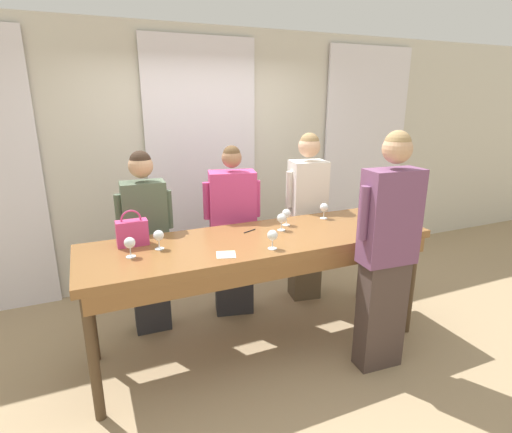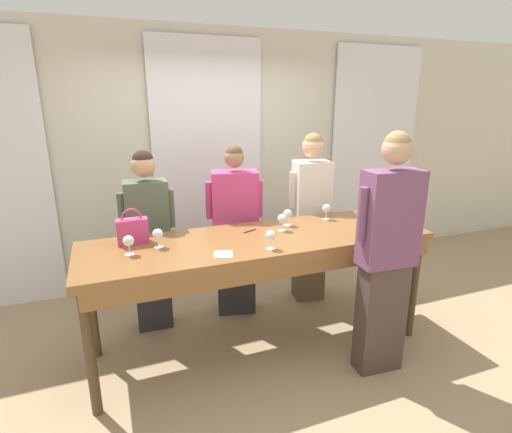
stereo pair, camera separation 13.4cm
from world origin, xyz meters
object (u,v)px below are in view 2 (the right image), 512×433
Objects in this scene: wine_glass_center_left at (128,242)px; wine_glass_center_mid at (270,236)px; wine_glass_front_mid at (327,209)px; guest_pink_top at (235,232)px; wine_glass_center_right at (288,214)px; guest_olive_jacket at (149,240)px; wine_bottle at (390,213)px; handbag at (132,230)px; wine_glass_front_left at (282,219)px; tasting_bar at (261,248)px; host_pouring at (387,254)px; wine_glass_front_right at (158,235)px; guest_cream_sweater at (310,216)px.

wine_glass_center_mid is at bearing -14.43° from wine_glass_center_left.
guest_pink_top is at bearing 152.31° from wine_glass_front_mid.
guest_olive_jacket is (-1.14, 0.44, -0.23)m from wine_glass_center_right.
wine_bottle is 2.16m from handbag.
guest_olive_jacket is (-1.04, 0.55, -0.23)m from wine_glass_front_left.
handbag is (-2.14, 0.32, -0.01)m from wine_bottle.
wine_glass_front_mid is at bearing 8.41° from wine_glass_center_left.
host_pouring reaches higher than tasting_bar.
wine_glass_center_left reaches higher than tasting_bar.
guest_pink_top is at bearing 121.45° from host_pouring.
wine_bottle reaches higher than wine_glass_center_mid.
wine_bottle is 0.18× the size of guest_pink_top.
handbag reaches higher than tasting_bar.
wine_glass_front_left is at bearing -66.46° from guest_pink_top.
host_pouring is at bearing -18.58° from wine_glass_center_left.
tasting_bar is at bearing -155.06° from wine_glass_front_left.
wine_glass_center_right is (-0.41, -0.04, 0.00)m from wine_glass_front_mid.
wine_glass_front_right is at bearing -173.25° from wine_glass_front_mid.
wine_glass_front_right is (-1.97, 0.16, -0.01)m from wine_bottle.
guest_pink_top is (1.00, 0.66, -0.26)m from wine_glass_center_left.
wine_glass_front_left is 1.20m from guest_olive_jacket.
wine_glass_center_left is (-1.75, -0.26, -0.00)m from wine_glass_front_mid.
wine_bottle reaches higher than handbag.
tasting_bar is 19.16× the size of wine_glass_center_left.
guest_pink_top is (-1.19, 0.74, -0.27)m from wine_bottle.
wine_bottle reaches higher than wine_glass_front_mid.
wine_glass_front_mid and wine_glass_center_right have the same top height.
wine_bottle is 1.98m from wine_glass_front_right.
host_pouring is at bearing -92.23° from guest_cream_sweater.
wine_glass_front_left is 0.09× the size of guest_pink_top.
wine_glass_center_left is 1.00× the size of wine_glass_center_mid.
wine_glass_front_mid is (1.71, 0.02, -0.00)m from handbag.
wine_glass_front_mid is 0.09× the size of guest_pink_top.
guest_olive_jacket is at bearing 73.04° from wine_glass_center_left.
wine_glass_front_mid is (0.52, 0.15, 0.00)m from wine_glass_front_left.
wine_glass_front_left is at bearing 24.94° from tasting_bar.
guest_olive_jacket reaches higher than wine_bottle.
guest_olive_jacket is at bearing 152.10° from wine_glass_front_left.
wine_glass_center_mid is 0.59m from wine_glass_center_right.
guest_pink_top is at bearing 0.00° from guest_olive_jacket.
wine_bottle is at bearing -4.07° from tasting_bar.
guest_olive_jacket is at bearing -180.00° from guest_pink_top.
tasting_bar is 1.60× the size of guest_cream_sweater.
wine_glass_front_left is at bearing 4.90° from wine_glass_center_left.
wine_glass_front_mid and wine_glass_center_left have the same top height.
guest_pink_top is at bearing 36.40° from wine_glass_front_right.
guest_cream_sweater reaches higher than wine_glass_center_left.
tasting_bar is 10.05× the size of handbag.
handbag is 1.91× the size of wine_glass_front_right.
guest_cream_sweater is at bearing 43.83° from wine_glass_front_left.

